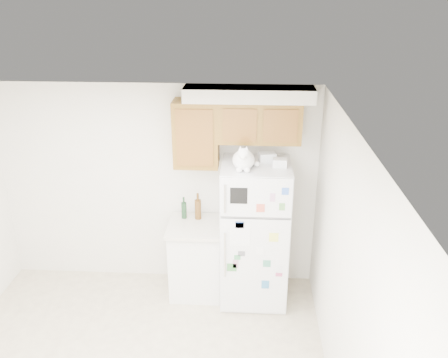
# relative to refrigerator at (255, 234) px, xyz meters

# --- Properties ---
(room_shell) EXTENTS (3.84, 4.04, 2.52)m
(room_shell) POSITION_rel_refrigerator_xyz_m (-1.05, -1.36, 0.82)
(room_shell) COLOR silver
(room_shell) RESTS_ON ground_plane
(refrigerator) EXTENTS (0.76, 0.78, 1.70)m
(refrigerator) POSITION_rel_refrigerator_xyz_m (0.00, 0.00, 0.00)
(refrigerator) COLOR silver
(refrigerator) RESTS_ON ground_plane
(base_counter) EXTENTS (0.64, 0.64, 0.92)m
(base_counter) POSITION_rel_refrigerator_xyz_m (-0.69, 0.07, -0.39)
(base_counter) COLOR white
(base_counter) RESTS_ON ground_plane
(cat) EXTENTS (0.29, 0.42, 0.30)m
(cat) POSITION_rel_refrigerator_xyz_m (-0.14, -0.14, 0.96)
(cat) COLOR white
(cat) RESTS_ON refrigerator
(storage_box_back) EXTENTS (0.20, 0.16, 0.10)m
(storage_box_back) POSITION_rel_refrigerator_xyz_m (0.12, 0.12, 0.90)
(storage_box_back) COLOR white
(storage_box_back) RESTS_ON refrigerator
(storage_box_front) EXTENTS (0.16, 0.12, 0.09)m
(storage_box_front) POSITION_rel_refrigerator_xyz_m (0.25, -0.04, 0.89)
(storage_box_front) COLOR white
(storage_box_front) RESTS_ON refrigerator
(bottle_green) EXTENTS (0.06, 0.06, 0.27)m
(bottle_green) POSITION_rel_refrigerator_xyz_m (-0.84, 0.22, 0.20)
(bottle_green) COLOR #19381E
(bottle_green) RESTS_ON base_counter
(bottle_amber) EXTENTS (0.08, 0.08, 0.33)m
(bottle_amber) POSITION_rel_refrigerator_xyz_m (-0.67, 0.22, 0.23)
(bottle_amber) COLOR #593814
(bottle_amber) RESTS_ON base_counter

